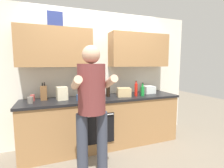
# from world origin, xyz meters

# --- Properties ---
(ground_plane) EXTENTS (12.00, 12.00, 0.00)m
(ground_plane) POSITION_xyz_m (0.00, 0.00, 0.00)
(ground_plane) COLOR #756B5B
(back_wall_unit) EXTENTS (4.00, 0.38, 2.50)m
(back_wall_unit) POSITION_xyz_m (-0.00, 0.27, 1.50)
(back_wall_unit) COLOR silver
(back_wall_unit) RESTS_ON ground
(counter) EXTENTS (2.84, 0.67, 0.90)m
(counter) POSITION_xyz_m (-0.00, -0.00, 0.45)
(counter) COLOR #A37547
(counter) RESTS_ON ground
(person_standing) EXTENTS (0.49, 0.45, 1.72)m
(person_standing) POSITION_xyz_m (-0.43, -0.85, 1.02)
(person_standing) COLOR #383D4C
(person_standing) RESTS_ON ground
(bottle_vinegar) EXTENTS (0.08, 0.08, 0.23)m
(bottle_vinegar) POSITION_xyz_m (-0.17, -0.12, 0.98)
(bottle_vinegar) COLOR brown
(bottle_vinegar) RESTS_ON counter
(bottle_soda) EXTENTS (0.07, 0.07, 0.25)m
(bottle_soda) POSITION_xyz_m (0.73, -0.11, 1.00)
(bottle_soda) COLOR #198C33
(bottle_soda) RESTS_ON counter
(bottle_soy) EXTENTS (0.08, 0.08, 0.29)m
(bottle_soy) POSITION_xyz_m (0.09, 0.04, 1.02)
(bottle_soy) COLOR black
(bottle_soy) RESTS_ON counter
(bottle_syrup) EXTENTS (0.06, 0.06, 0.23)m
(bottle_syrup) POSITION_xyz_m (-0.13, 0.08, 0.99)
(bottle_syrup) COLOR #8C4C14
(bottle_syrup) RESTS_ON counter
(bottle_water) EXTENTS (0.07, 0.07, 0.28)m
(bottle_water) POSITION_xyz_m (-0.37, 0.22, 1.02)
(bottle_water) COLOR silver
(bottle_water) RESTS_ON counter
(bottle_hotsauce) EXTENTS (0.06, 0.06, 0.29)m
(bottle_hotsauce) POSITION_xyz_m (0.60, -0.09, 1.02)
(bottle_hotsauce) COLOR red
(bottle_hotsauce) RESTS_ON counter
(cup_ceramic) EXTENTS (0.07, 0.07, 0.10)m
(cup_ceramic) POSITION_xyz_m (-1.19, 0.13, 0.95)
(cup_ceramic) COLOR #BF4C47
(cup_ceramic) RESTS_ON counter
(cup_stoneware) EXTENTS (0.08, 0.08, 0.10)m
(cup_stoneware) POSITION_xyz_m (-1.20, -0.06, 0.95)
(cup_stoneware) COLOR slate
(cup_stoneware) RESTS_ON counter
(cup_tea) EXTENTS (0.08, 0.08, 0.10)m
(cup_tea) POSITION_xyz_m (-0.47, -0.10, 0.95)
(cup_tea) COLOR #33598C
(cup_tea) RESTS_ON counter
(knife_block) EXTENTS (0.10, 0.14, 0.29)m
(knife_block) POSITION_xyz_m (-1.01, 0.16, 1.02)
(knife_block) COLOR brown
(knife_block) RESTS_ON counter
(grocery_bag_produce) EXTENTS (0.22, 0.21, 0.15)m
(grocery_bag_produce) POSITION_xyz_m (1.00, 0.10, 0.98)
(grocery_bag_produce) COLOR silver
(grocery_bag_produce) RESTS_ON counter
(grocery_bag_rice) EXTENTS (0.19, 0.18, 0.22)m
(grocery_bag_rice) POSITION_xyz_m (-0.73, 0.05, 1.01)
(grocery_bag_rice) COLOR beige
(grocery_bag_rice) RESTS_ON counter
(grocery_bag_bread) EXTENTS (0.28, 0.24, 0.16)m
(grocery_bag_bread) POSITION_xyz_m (0.37, -0.05, 0.98)
(grocery_bag_bread) COLOR tan
(grocery_bag_bread) RESTS_ON counter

